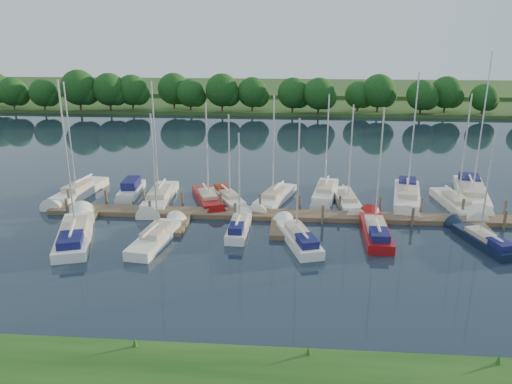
# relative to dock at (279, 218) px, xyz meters

# --- Properties ---
(ground) EXTENTS (260.00, 260.00, 0.00)m
(ground) POSITION_rel_dock_xyz_m (0.00, -7.31, -0.20)
(ground) COLOR #182331
(ground) RESTS_ON ground
(dock) EXTENTS (40.00, 6.00, 0.40)m
(dock) POSITION_rel_dock_xyz_m (0.00, 0.00, 0.00)
(dock) COLOR brown
(dock) RESTS_ON ground
(mooring_pilings) EXTENTS (38.24, 2.84, 2.00)m
(mooring_pilings) POSITION_rel_dock_xyz_m (0.00, 1.13, 0.40)
(mooring_pilings) COLOR #473D33
(mooring_pilings) RESTS_ON ground
(far_shore) EXTENTS (180.00, 30.00, 0.60)m
(far_shore) POSITION_rel_dock_xyz_m (0.00, 67.69, 0.10)
(far_shore) COLOR #22461B
(far_shore) RESTS_ON ground
(distant_hill) EXTENTS (220.00, 40.00, 1.40)m
(distant_hill) POSITION_rel_dock_xyz_m (0.00, 92.69, 0.50)
(distant_hill) COLOR #3C5726
(distant_hill) RESTS_ON ground
(treeline) EXTENTS (144.42, 9.87, 8.29)m
(treeline) POSITION_rel_dock_xyz_m (-0.75, 54.68, 3.95)
(treeline) COLOR #38281C
(treeline) RESTS_ON ground
(sailboat_n_0) EXTENTS (3.05, 8.85, 11.28)m
(sailboat_n_0) POSITION_rel_dock_xyz_m (-19.41, 4.83, 0.08)
(sailboat_n_0) COLOR white
(sailboat_n_0) RESTS_ON ground
(motorboat) EXTENTS (2.04, 5.91, 1.80)m
(motorboat) POSITION_rel_dock_xyz_m (-14.55, 5.86, 0.16)
(motorboat) COLOR white
(motorboat) RESTS_ON ground
(sailboat_n_2) EXTENTS (2.53, 9.02, 11.47)m
(sailboat_n_2) POSITION_rel_dock_xyz_m (-11.21, 3.79, 0.08)
(sailboat_n_2) COLOR white
(sailboat_n_2) RESTS_ON ground
(sailboat_n_3) EXTENTS (3.92, 7.45, 9.52)m
(sailboat_n_3) POSITION_rel_dock_xyz_m (-6.68, 4.02, 0.07)
(sailboat_n_3) COLOR maroon
(sailboat_n_3) RESTS_ON ground
(sailboat_n_4) EXTENTS (4.06, 6.41, 8.53)m
(sailboat_n_4) POSITION_rel_dock_xyz_m (-4.82, 4.34, 0.11)
(sailboat_n_4) COLOR white
(sailboat_n_4) RESTS_ON ground
(sailboat_n_5) EXTENTS (3.92, 8.00, 10.26)m
(sailboat_n_5) POSITION_rel_dock_xyz_m (-0.62, 4.63, 0.08)
(sailboat_n_5) COLOR white
(sailboat_n_5) RESTS_ON ground
(sailboat_n_6) EXTENTS (2.94, 7.94, 10.12)m
(sailboat_n_6) POSITION_rel_dock_xyz_m (4.19, 6.71, 0.08)
(sailboat_n_6) COLOR white
(sailboat_n_6) RESTS_ON ground
(sailboat_n_7) EXTENTS (2.35, 7.49, 9.45)m
(sailboat_n_7) POSITION_rel_dock_xyz_m (6.09, 4.42, 0.07)
(sailboat_n_7) COLOR white
(sailboat_n_7) RESTS_ON ground
(sailboat_n_8) EXTENTS (3.85, 9.76, 12.24)m
(sailboat_n_8) POSITION_rel_dock_xyz_m (11.71, 5.91, 0.13)
(sailboat_n_8) COLOR white
(sailboat_n_8) RESTS_ON ground
(sailboat_n_9) EXTENTS (2.74, 8.35, 10.55)m
(sailboat_n_9) POSITION_rel_dock_xyz_m (15.71, 4.28, 0.07)
(sailboat_n_9) COLOR white
(sailboat_n_9) RESTS_ON ground
(sailboat_n_10) EXTENTS (4.59, 11.18, 13.94)m
(sailboat_n_10) POSITION_rel_dock_xyz_m (17.96, 7.09, 0.13)
(sailboat_n_10) COLOR white
(sailboat_n_10) RESTS_ON ground
(sailboat_s_0) EXTENTS (4.72, 9.76, 12.31)m
(sailboat_s_0) POSITION_rel_dock_xyz_m (-15.39, -5.06, 0.13)
(sailboat_s_0) COLOR white
(sailboat_s_0) RESTS_ON ground
(sailboat_s_1) EXTENTS (2.76, 7.83, 10.05)m
(sailboat_s_1) POSITION_rel_dock_xyz_m (-9.00, -5.22, 0.08)
(sailboat_s_1) COLOR white
(sailboat_s_1) RESTS_ON ground
(sailboat_s_2) EXTENTS (1.59, 6.23, 8.25)m
(sailboat_s_2) POSITION_rel_dock_xyz_m (-3.05, -2.84, 0.13)
(sailboat_s_2) COLOR white
(sailboat_s_2) RESTS_ON ground
(sailboat_s_3) EXTENTS (3.60, 7.52, 9.69)m
(sailboat_s_3) POSITION_rel_dock_xyz_m (1.59, -4.54, 0.13)
(sailboat_s_3) COLOR white
(sailboat_s_3) RESTS_ON ground
(sailboat_s_4) EXTENTS (2.08, 7.99, 10.28)m
(sailboat_s_4) POSITION_rel_dock_xyz_m (7.55, -2.77, 0.13)
(sailboat_s_4) COLOR maroon
(sailboat_s_4) RESTS_ON ground
(sailboat_s_5) EXTENTS (3.29, 7.05, 8.95)m
(sailboat_s_5) POSITION_rel_dock_xyz_m (15.24, -3.80, 0.11)
(sailboat_s_5) COLOR black
(sailboat_s_5) RESTS_ON ground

